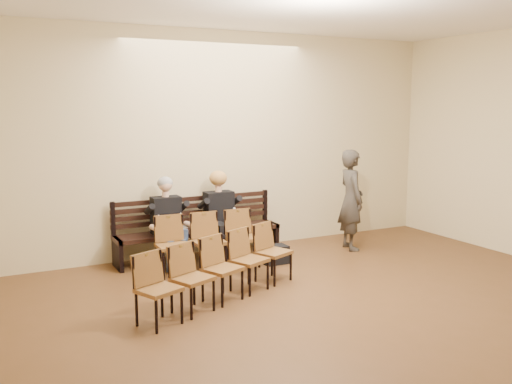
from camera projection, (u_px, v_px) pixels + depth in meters
ground at (446, 380)px, 4.93m from camera, size 10.00×10.00×0.00m
room_walls at (396, 85)px, 5.23m from camera, size 8.02×10.01×3.51m
bench at (199, 244)px, 8.78m from camera, size 2.60×0.90×0.45m
seated_man at (168, 223)px, 8.37m from camera, size 0.52×0.73×1.26m
seated_woman at (221, 218)px, 8.76m from camera, size 0.54×0.75×1.26m
laptop at (174, 229)px, 8.23m from camera, size 0.41×0.36×0.26m
water_bottle at (234, 224)px, 8.64m from camera, size 0.07×0.07×0.23m
bag at (275, 255)px, 8.50m from camera, size 0.37×0.25×0.27m
passerby at (351, 192)px, 9.23m from camera, size 0.59×0.77×1.88m
chair_row_front at (209, 242)px, 8.11m from camera, size 1.50×0.51×0.83m
chair_row_back at (222, 269)px, 6.86m from camera, size 2.38×1.35×0.79m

